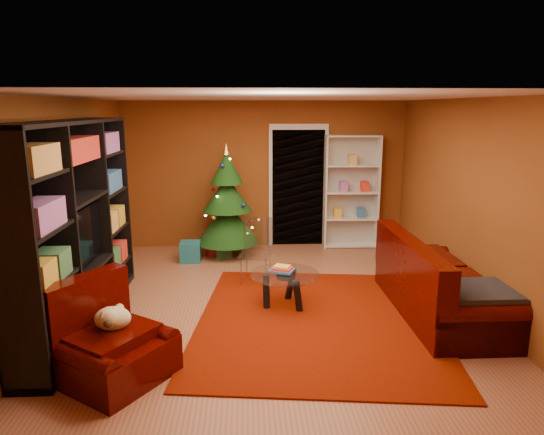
{
  "coord_description": "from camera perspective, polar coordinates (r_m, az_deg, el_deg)",
  "views": [
    {
      "loc": [
        -0.34,
        -5.88,
        2.48
      ],
      "look_at": [
        0.0,
        0.4,
        1.05
      ],
      "focal_mm": 32.0,
      "sensor_mm": 36.0,
      "label": 1
    }
  ],
  "objects": [
    {
      "name": "floor",
      "position": [
        6.4,
        0.2,
        -10.24
      ],
      "size": [
        5.0,
        5.5,
        0.05
      ],
      "primitive_type": "cube",
      "color": "brown",
      "rests_on": "ground"
    },
    {
      "name": "ceiling",
      "position": [
        5.89,
        0.22,
        14.23
      ],
      "size": [
        5.0,
        5.5,
        0.05
      ],
      "primitive_type": "cube",
      "color": "silver",
      "rests_on": "wall_back"
    },
    {
      "name": "wall_back",
      "position": [
        8.74,
        -0.85,
        5.06
      ],
      "size": [
        5.0,
        0.05,
        2.6
      ],
      "primitive_type": "cube",
      "color": "brown",
      "rests_on": "ground"
    },
    {
      "name": "wall_left",
      "position": [
        6.38,
        -23.08,
        1.12
      ],
      "size": [
        0.05,
        5.5,
        2.6
      ],
      "primitive_type": "cube",
      "color": "brown",
      "rests_on": "ground"
    },
    {
      "name": "wall_right",
      "position": [
        6.64,
        22.52,
        1.6
      ],
      "size": [
        0.05,
        5.5,
        2.6
      ],
      "primitive_type": "cube",
      "color": "brown",
      "rests_on": "ground"
    },
    {
      "name": "doorway",
      "position": [
        8.77,
        3.09,
        3.42
      ],
      "size": [
        1.06,
        0.6,
        2.16
      ],
      "primitive_type": null,
      "color": "black",
      "rests_on": "floor"
    },
    {
      "name": "rug",
      "position": [
        5.92,
        5.31,
        -11.9
      ],
      "size": [
        3.15,
        3.56,
        0.02
      ],
      "primitive_type": "cube",
      "rotation": [
        0.0,
        0.0,
        -0.12
      ],
      "color": "#6A1300",
      "rests_on": "floor"
    },
    {
      "name": "media_unit",
      "position": [
        5.91,
        -22.11,
        -0.91
      ],
      "size": [
        0.51,
        3.07,
        2.35
      ],
      "primitive_type": null,
      "rotation": [
        0.0,
        0.0,
        -0.01
      ],
      "color": "black",
      "rests_on": "floor"
    },
    {
      "name": "christmas_tree",
      "position": [
        8.18,
        -5.28,
        1.81
      ],
      "size": [
        1.33,
        1.33,
        1.91
      ],
      "primitive_type": null,
      "rotation": [
        0.0,
        0.0,
        0.29
      ],
      "color": "#10350E",
      "rests_on": "floor"
    },
    {
      "name": "gift_box_teal",
      "position": [
        8.1,
        -9.57,
        -3.97
      ],
      "size": [
        0.34,
        0.34,
        0.33
      ],
      "primitive_type": "cube",
      "rotation": [
        0.0,
        0.0,
        0.03
      ],
      "color": "#175F71",
      "rests_on": "floor"
    },
    {
      "name": "gift_box_green",
      "position": [
        8.3,
        -5.87,
        -3.69
      ],
      "size": [
        0.32,
        0.32,
        0.26
      ],
      "primitive_type": "cube",
      "rotation": [
        0.0,
        0.0,
        0.27
      ],
      "color": "#286435",
      "rests_on": "floor"
    },
    {
      "name": "gift_box_red",
      "position": [
        8.35,
        -6.88,
        -3.78
      ],
      "size": [
        0.28,
        0.28,
        0.22
      ],
      "primitive_type": "cube",
      "rotation": [
        0.0,
        0.0,
        0.35
      ],
      "color": "maroon",
      "rests_on": "floor"
    },
    {
      "name": "white_bookshelf",
      "position": [
        8.78,
        9.31,
        2.96
      ],
      "size": [
        0.97,
        0.38,
        2.06
      ],
      "primitive_type": null,
      "rotation": [
        0.0,
        0.0,
        -0.03
      ],
      "color": "white",
      "rests_on": "floor"
    },
    {
      "name": "armchair",
      "position": [
        4.85,
        -18.15,
        -13.54
      ],
      "size": [
        1.35,
        1.35,
        0.76
      ],
      "primitive_type": null,
      "rotation": [
        0.0,
        0.0,
        0.96
      ],
      "color": "#2F0200",
      "rests_on": "rug"
    },
    {
      "name": "dog",
      "position": [
        4.83,
        -18.24,
        -11.2
      ],
      "size": [
        0.48,
        0.5,
        0.25
      ],
      "primitive_type": null,
      "rotation": [
        0.0,
        0.0,
        0.96
      ],
      "color": "beige",
      "rests_on": "armchair"
    },
    {
      "name": "sofa",
      "position": [
        6.27,
        19.33,
        -6.55
      ],
      "size": [
        1.01,
        2.23,
        0.96
      ],
      "primitive_type": null,
      "rotation": [
        0.0,
        0.0,
        1.57
      ],
      "color": "#2F0200",
      "rests_on": "rug"
    },
    {
      "name": "coffee_table",
      "position": [
        6.2,
        1.53,
        -8.49
      ],
      "size": [
        1.14,
        1.14,
        0.54
      ],
      "primitive_type": null,
      "rotation": [
        0.0,
        0.0,
        -0.4
      ],
      "color": "gray",
      "rests_on": "rug"
    },
    {
      "name": "acrylic_chair",
      "position": [
        6.96,
        -1.92,
        -4.38
      ],
      "size": [
        0.53,
        0.56,
        0.85
      ],
      "primitive_type": null,
      "rotation": [
        0.0,
        0.0,
        -0.22
      ],
      "color": "#66605B",
      "rests_on": "rug"
    }
  ]
}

